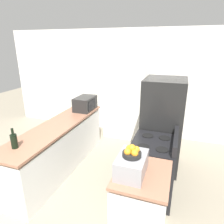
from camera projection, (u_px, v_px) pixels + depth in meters
wall_back at (132, 84)px, 4.99m from camera, size 7.00×0.06×2.60m
counter_left at (59, 147)px, 3.69m from camera, size 0.60×2.52×0.88m
counter_right at (141, 206)px, 2.36m from camera, size 0.60×0.73×0.88m
pantry_cabinet at (125, 96)px, 4.83m from camera, size 0.97×0.53×2.11m
stove at (152, 168)px, 3.04m from camera, size 0.66×0.77×1.04m
refrigerator at (162, 125)px, 3.64m from camera, size 0.73×0.79×1.69m
microwave at (85, 103)px, 4.29m from camera, size 0.35×0.53×0.29m
wine_bottle at (14, 141)px, 2.71m from camera, size 0.09×0.09×0.29m
toaster_oven at (132, 165)px, 2.18m from camera, size 0.31×0.44×0.22m
fruit_bowl at (132, 152)px, 2.12m from camera, size 0.20×0.20×0.14m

